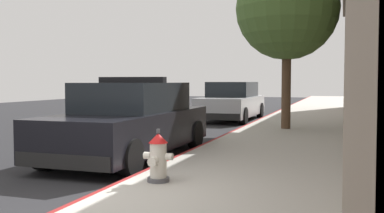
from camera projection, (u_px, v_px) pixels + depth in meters
The scene contains 7 objects.
ground_plane at pixel (130, 127), 16.50m from camera, with size 32.73×60.00×0.20m, color #232326.
sidewalk_pavement at pixel (295, 128), 14.55m from camera, with size 2.99×60.00×0.15m, color #ADA89E.
curb_painted_edge at pixel (249, 126), 15.05m from camera, with size 0.08×60.00×0.15m, color maroon.
police_cruiser at pixel (131, 122), 9.31m from camera, with size 1.94×4.84×1.68m.
parked_car_silver_ahead at pixel (232, 102), 18.23m from camera, with size 1.94×4.84×1.56m.
fire_hydrant at pixel (158, 158), 6.38m from camera, with size 0.44×0.40×0.76m.
street_tree at pixel (287, 9), 13.41m from camera, with size 3.09×3.09×5.18m.
Camera 1 is at (2.98, -4.80, 1.59)m, focal length 41.69 mm.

